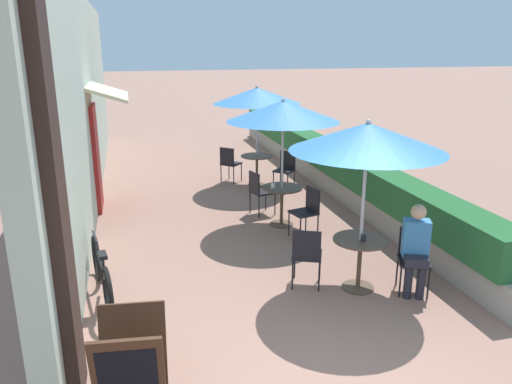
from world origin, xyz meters
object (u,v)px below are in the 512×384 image
cafe_chair_mid_left (259,189)px  patio_table_far (257,164)px  patio_umbrella_mid (283,111)px  cafe_chair_near_right (307,253)px  cafe_chair_far_left (286,167)px  coffee_cup_near (363,238)px  coffee_cup_mid (273,186)px  seated_patron_near_left (416,246)px  menu_board (132,371)px  patio_table_mid (282,198)px  cafe_chair_near_left (413,255)px  cafe_chair_mid_right (307,208)px  patio_umbrella_near (367,137)px  patio_table_near (360,253)px  cafe_chair_far_right (229,162)px  patio_umbrella_far (257,96)px  bicycle_leaning (102,274)px

cafe_chair_mid_left → patio_table_far: cafe_chair_mid_left is taller
cafe_chair_mid_left → patio_umbrella_mid: bearing=6.1°
cafe_chair_near_right → cafe_chair_mid_left: bearing=110.4°
cafe_chair_far_left → coffee_cup_near: bearing=127.6°
patio_table_far → coffee_cup_mid: bearing=-98.4°
seated_patron_near_left → menu_board: 3.97m
patio_table_mid → cafe_chair_near_left: bearing=-71.5°
cafe_chair_near_right → menu_board: (-2.35, -2.00, -0.02)m
patio_umbrella_mid → coffee_cup_mid: (-0.18, -0.02, -1.34)m
patio_umbrella_mid → menu_board: 5.49m
cafe_chair_near_left → cafe_chair_mid_right: size_ratio=1.00×
coffee_cup_near → cafe_chair_mid_right: 2.09m
patio_umbrella_near → patio_table_near: bearing=180.0°
patio_umbrella_near → patio_table_far: 5.60m
cafe_chair_far_right → menu_board: size_ratio=0.87×
cafe_chair_mid_right → cafe_chair_far_left: 2.98m
cafe_chair_near_left → cafe_chair_far_left: 5.15m
patio_table_near → patio_umbrella_near: 1.59m
cafe_chair_near_right → patio_umbrella_far: bearing=106.2°
patio_umbrella_far → bicycle_leaning: patio_umbrella_far is taller
patio_table_near → cafe_chair_far_right: size_ratio=0.86×
patio_umbrella_near → patio_umbrella_mid: same height
coffee_cup_near → patio_table_mid: size_ratio=0.12×
coffee_cup_near → cafe_chair_mid_left: bearing=98.9°
coffee_cup_near → menu_board: 3.50m
coffee_cup_near → cafe_chair_near_right: bearing=157.6°
cafe_chair_mid_right → menu_board: 4.84m
cafe_chair_far_left → cafe_chair_far_right: (-1.14, 0.87, 0.00)m
coffee_cup_near → coffee_cup_mid: 2.75m
cafe_chair_near_left → cafe_chair_far_right: (-1.31, 6.01, 0.00)m
cafe_chair_far_right → seated_patron_near_left: bearing=-34.8°
seated_patron_near_left → coffee_cup_near: bearing=2.6°
coffee_cup_near → cafe_chair_far_left: cafe_chair_far_left is taller
patio_table_near → seated_patron_near_left: 0.73m
cafe_chair_far_right → coffee_cup_mid: bearing=-43.5°
seated_patron_near_left → patio_table_far: 5.73m
cafe_chair_near_right → coffee_cup_mid: (0.23, 2.43, 0.26)m
cafe_chair_mid_left → patio_table_mid: bearing=6.1°
patio_table_near → patio_table_mid: (-0.28, 2.67, 0.00)m
cafe_chair_mid_left → coffee_cup_mid: (0.08, -0.69, 0.26)m
coffee_cup_near → menu_board: menu_board is taller
patio_table_far → menu_board: 7.75m
cafe_chair_mid_left → bicycle_leaning: cafe_chair_mid_left is taller
cafe_chair_near_left → cafe_chair_near_right: bearing=6.1°
patio_table_near → patio_umbrella_far: patio_umbrella_far is taller
cafe_chair_far_left → cafe_chair_mid_right: bearing=123.1°
cafe_chair_near_right → cafe_chair_far_right: bearing=112.5°
patio_table_far → bicycle_leaning: (-3.34, -4.78, -0.17)m
patio_table_near → cafe_chair_near_right: cafe_chair_near_right is taller
coffee_cup_near → coffee_cup_mid: bearing=99.5°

